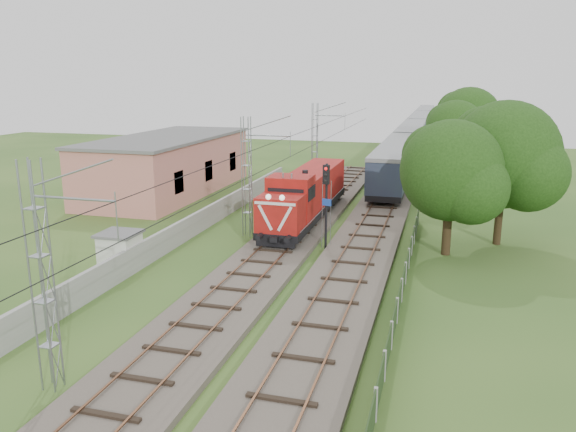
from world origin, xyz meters
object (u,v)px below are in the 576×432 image
(coach_rake, at_px, (416,129))
(relay_hut, at_px, (120,251))
(locomotive, at_px, (306,194))
(signal_post, at_px, (326,191))

(coach_rake, xyz_separation_m, relay_hut, (-12.40, -64.03, -1.43))
(coach_rake, height_order, relay_hut, coach_rake)
(coach_rake, bearing_deg, locomotive, -95.60)
(signal_post, distance_m, relay_hut, 12.55)
(signal_post, bearing_deg, relay_hut, -145.71)
(coach_rake, bearing_deg, relay_hut, -100.96)
(locomotive, height_order, signal_post, signal_post)
(locomotive, distance_m, signal_post, 6.91)
(signal_post, bearing_deg, locomotive, 114.04)
(locomotive, relative_size, relay_hut, 7.37)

